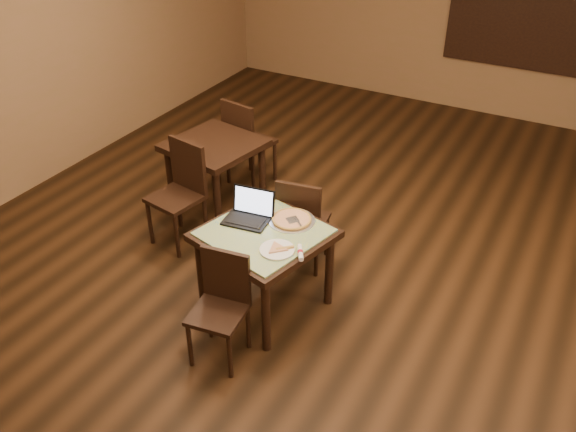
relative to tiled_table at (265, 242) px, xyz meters
The scene contains 16 objects.
ground 0.92m from the tiled_table, ahead, with size 10.00×10.00×0.00m, color black.
wall_back 5.19m from the tiled_table, 82.83° to the left, with size 8.00×0.02×3.00m, color #8B6446.
mural 5.25m from the tiled_table, 77.27° to the left, with size 2.34×0.05×1.64m.
tiled_table is the anchor object (origin of this frame).
chair_main_near 0.64m from the tiled_table, 90.99° to the right, with size 0.44×0.44×0.90m.
chair_main_far 0.63m from the tiled_table, 88.68° to the left, with size 0.47×0.47×0.94m.
laptop 0.28m from the tiled_table, 151.63° to the left, with size 0.40×0.33×0.25m.
plate 0.31m from the tiled_table, 39.29° to the right, with size 0.27×0.27×0.01m, color white.
pizza_slice 0.31m from the tiled_table, 39.29° to the right, with size 0.18×0.18×0.02m, color #F7E1A4, non-canonical shape.
pizza_pan 0.29m from the tiled_table, 63.43° to the left, with size 0.39×0.39×0.01m, color silver.
pizza_whole 0.29m from the tiled_table, 63.43° to the left, with size 0.33×0.33×0.02m.
spatula 0.29m from the tiled_table, 57.53° to the left, with size 0.09×0.23×0.01m, color silver.
napkin_roll 0.44m from the tiled_table, 19.29° to the right, with size 0.13×0.17×0.04m.
other_table_b 1.65m from the tiled_table, 138.54° to the left, with size 0.98×0.98×0.79m.
other_table_b_chair_near 1.32m from the tiled_table, 158.07° to the left, with size 0.51×0.51×1.03m.
other_table_b_chair_far 2.10m from the tiled_table, 126.48° to the left, with size 0.51×0.51×1.03m.
Camera 1 is at (1.46, -3.53, 3.53)m, focal length 38.00 mm.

